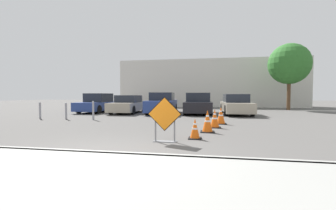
{
  "coord_description": "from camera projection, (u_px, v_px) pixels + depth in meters",
  "views": [
    {
      "loc": [
        2.42,
        -4.41,
        1.34
      ],
      "look_at": [
        0.48,
        6.59,
        0.86
      ],
      "focal_mm": 24.0,
      "sensor_mm": 36.0,
      "label": 1
    }
  ],
  "objects": [
    {
      "name": "traffic_cone_third",
      "position": [
        215.0,
        119.0,
        9.29
      ],
      "size": [
        0.49,
        0.49,
        0.77
      ],
      "color": "black",
      "rests_on": "ground_plane"
    },
    {
      "name": "sidewalk_strip",
      "position": [
        40.0,
        182.0,
        3.3
      ],
      "size": [
        30.26,
        3.07,
        0.14
      ],
      "color": "#999993",
      "rests_on": "ground_plane"
    },
    {
      "name": "parked_car_second",
      "position": [
        129.0,
        105.0,
        17.11
      ],
      "size": [
        1.88,
        4.64,
        1.34
      ],
      "rotation": [
        0.0,
        0.0,
        3.16
      ],
      "color": "#A39984",
      "rests_on": "ground_plane"
    },
    {
      "name": "traffic_cone_second",
      "position": [
        207.0,
        121.0,
        8.15
      ],
      "size": [
        0.5,
        0.5,
        0.81
      ],
      "color": "black",
      "rests_on": "ground_plane"
    },
    {
      "name": "bollard_second",
      "position": [
        66.0,
        110.0,
        12.52
      ],
      "size": [
        0.12,
        0.12,
        0.93
      ],
      "color": "gray",
      "rests_on": "ground_plane"
    },
    {
      "name": "building_facade_backdrop",
      "position": [
        209.0,
        84.0,
        27.77
      ],
      "size": [
        21.32,
        5.0,
        5.5
      ],
      "color": "beige",
      "rests_on": "ground_plane"
    },
    {
      "name": "bollard_third",
      "position": [
        40.0,
        110.0,
        12.81
      ],
      "size": [
        0.12,
        0.12,
        0.96
      ],
      "color": "gray",
      "rests_on": "ground_plane"
    },
    {
      "name": "traffic_cone_nearest",
      "position": [
        195.0,
        129.0,
        6.92
      ],
      "size": [
        0.4,
        0.4,
        0.63
      ],
      "color": "black",
      "rests_on": "ground_plane"
    },
    {
      "name": "street_tree_behind_lot",
      "position": [
        289.0,
        64.0,
        20.23
      ],
      "size": [
        3.65,
        3.65,
        6.0
      ],
      "color": "#513823",
      "rests_on": "ground_plane"
    },
    {
      "name": "parked_car_fourth",
      "position": [
        198.0,
        104.0,
        16.33
      ],
      "size": [
        2.03,
        4.41,
        1.52
      ],
      "rotation": [
        0.0,
        0.0,
        3.17
      ],
      "color": "black",
      "rests_on": "ground_plane"
    },
    {
      "name": "ground_plane",
      "position": [
        170.0,
        116.0,
        14.66
      ],
      "size": [
        96.0,
        96.0,
        0.0
      ],
      "primitive_type": "plane",
      "color": "#565451"
    },
    {
      "name": "road_closed_sign",
      "position": [
        165.0,
        118.0,
        6.39
      ],
      "size": [
        0.98,
        0.2,
        1.3
      ],
      "color": "black",
      "rests_on": "ground_plane"
    },
    {
      "name": "bollard_nearest",
      "position": [
        93.0,
        110.0,
        12.24
      ],
      "size": [
        0.12,
        0.12,
        1.03
      ],
      "color": "gray",
      "rests_on": "ground_plane"
    },
    {
      "name": "curb_lip",
      "position": [
        93.0,
        154.0,
        4.82
      ],
      "size": [
        30.26,
        0.2,
        0.14
      ],
      "color": "#999993",
      "rests_on": "ground_plane"
    },
    {
      "name": "traffic_cone_fourth",
      "position": [
        221.0,
        115.0,
        10.47
      ],
      "size": [
        0.52,
        0.52,
        0.82
      ],
      "color": "black",
      "rests_on": "ground_plane"
    },
    {
      "name": "parked_car_third",
      "position": [
        162.0,
        104.0,
        16.6
      ],
      "size": [
        2.07,
        4.76,
        1.54
      ],
      "rotation": [
        0.0,
        0.0,
        3.19
      ],
      "color": "navy",
      "rests_on": "ground_plane"
    },
    {
      "name": "parked_car_nearest",
      "position": [
        98.0,
        104.0,
        17.85
      ],
      "size": [
        1.97,
        4.43,
        1.49
      ],
      "rotation": [
        0.0,
        0.0,
        3.09
      ],
      "color": "navy",
      "rests_on": "ground_plane"
    },
    {
      "name": "parked_car_fifth",
      "position": [
        236.0,
        105.0,
        15.75
      ],
      "size": [
        1.92,
        4.67,
        1.42
      ],
      "rotation": [
        0.0,
        0.0,
        3.17
      ],
      "color": "#A39984",
      "rests_on": "ground_plane"
    }
  ]
}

